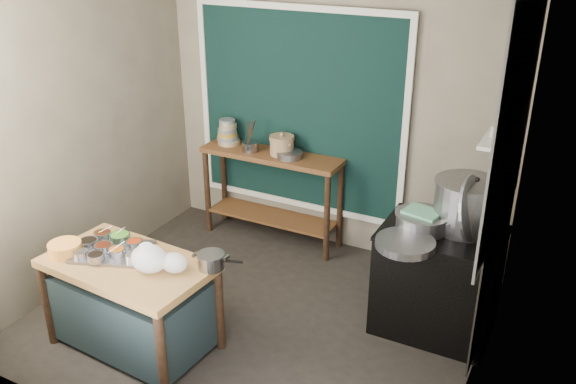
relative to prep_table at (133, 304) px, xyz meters
The scene contains 30 objects.
floor 1.06m from the prep_table, 49.09° to the left, with size 3.50×3.00×0.02m, color black.
back_wall 2.57m from the prep_table, 73.95° to the left, with size 3.50×0.02×2.80m, color #7A705E.
left_wall 1.69m from the prep_table, 145.95° to the left, with size 0.02×3.00×2.80m, color #7A705E.
right_wall 2.72m from the prep_table, 17.29° to the left, with size 0.02×3.00×2.80m, color #7A705E.
curtain_panel 2.44m from the prep_table, 82.30° to the left, with size 2.10×0.02×1.90m, color black.
curtain_frame 2.43m from the prep_table, 82.27° to the left, with size 2.22×0.03×2.02m, color beige, non-canonical shape.
tile_panel 3.09m from the prep_table, 28.59° to the left, with size 0.02×1.70×1.70m, color #B2B2AA.
soot_patch 2.79m from the prep_table, 30.36° to the left, with size 0.01×1.30×1.30m, color black.
wall_shelf 3.04m from the prep_table, 35.06° to the left, with size 0.22×0.70×0.03m, color beige.
prep_table is the anchor object (origin of this frame).
back_counter 2.03m from the prep_table, 87.18° to the left, with size 1.45×0.40×0.95m, color brown.
stove_block 2.39m from the prep_table, 33.02° to the left, with size 0.90×0.68×0.85m, color black.
stove_top 2.44m from the prep_table, 33.02° to the left, with size 0.92×0.69×0.03m, color black.
condiment_tray 0.43m from the prep_table, 165.68° to the left, with size 0.56×0.40×0.02m, color gray.
condiment_bowls 0.48m from the prep_table, 163.42° to the left, with size 0.56×0.45×0.06m.
yellow_basin 0.66m from the prep_table, 165.44° to the right, with size 0.25×0.25×0.10m, color orange.
saucepan 0.77m from the prep_table, 19.78° to the left, with size 0.21×0.21×0.11m, color gray, non-canonical shape.
plastic_bag_a 0.53m from the prep_table, ahead, with size 0.27×0.23×0.20m, color white.
plastic_bag_b 0.60m from the prep_table, ahead, with size 0.20×0.17×0.15m, color white.
bowl_stack 2.21m from the prep_table, 101.62° to the left, with size 0.23×0.23×0.26m.
utensil_cup 2.07m from the prep_table, 93.09° to the left, with size 0.16×0.16×0.10m, color gray.
ceramic_crock 2.15m from the prep_table, 84.07° to the left, with size 0.25×0.25×0.17m, color #8B6B4C, non-canonical shape.
wide_bowl 2.11m from the prep_table, 80.87° to the left, with size 0.25×0.25×0.06m, color gray.
stock_pot 2.65m from the prep_table, 33.74° to the left, with size 0.51×0.51×0.40m, color gray, non-canonical shape.
pot_lid 2.64m from the prep_table, 30.41° to the left, with size 0.50×0.50×0.02m, color gray.
steamer 2.30m from the prep_table, 34.27° to the left, with size 0.42×0.42×0.14m, color gray, non-canonical shape.
green_cloth 2.32m from the prep_table, 34.27° to the left, with size 0.27×0.21×0.02m, color #5A9D73.
shallow_pan 2.11m from the prep_table, 27.11° to the left, with size 0.44×0.44×0.06m, color gray.
shelf_bowl_stack 3.03m from the prep_table, 33.84° to the left, with size 0.14×0.14×0.11m.
shelf_bowl_green 3.15m from the prep_table, 37.94° to the left, with size 0.13×0.13×0.05m, color gray.
Camera 1 is at (2.19, -3.65, 3.06)m, focal length 38.00 mm.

